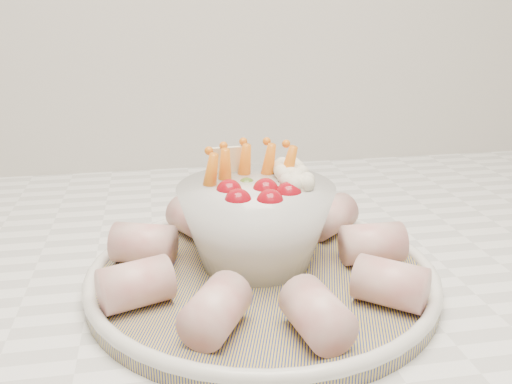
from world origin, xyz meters
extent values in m
cube|color=white|center=(0.00, 1.45, 0.90)|extent=(2.04, 0.62, 0.04)
cylinder|color=navy|center=(0.10, 1.36, 0.93)|extent=(0.39, 0.39, 0.01)
torus|color=silver|center=(0.10, 1.36, 0.94)|extent=(0.32, 0.32, 0.01)
sphere|color=maroon|center=(0.08, 1.35, 1.01)|extent=(0.02, 0.02, 0.02)
sphere|color=maroon|center=(0.10, 1.35, 1.01)|extent=(0.02, 0.02, 0.02)
sphere|color=maroon|center=(0.12, 1.36, 1.01)|extent=(0.02, 0.02, 0.02)
sphere|color=maroon|center=(0.07, 1.38, 1.01)|extent=(0.02, 0.02, 0.02)
sphere|color=maroon|center=(0.10, 1.38, 1.01)|extent=(0.02, 0.02, 0.02)
sphere|color=#476722|center=(0.09, 1.40, 1.00)|extent=(0.02, 0.02, 0.02)
cone|color=orange|center=(0.07, 1.41, 1.01)|extent=(0.02, 0.03, 0.06)
cone|color=orange|center=(0.09, 1.42, 1.01)|extent=(0.02, 0.03, 0.06)
cone|color=orange|center=(0.11, 1.42, 1.01)|extent=(0.02, 0.03, 0.06)
cone|color=orange|center=(0.06, 1.39, 1.01)|extent=(0.03, 0.03, 0.06)
cone|color=orange|center=(0.13, 1.41, 1.01)|extent=(0.03, 0.03, 0.06)
sphere|color=#EDE5CD|center=(0.13, 1.40, 1.01)|extent=(0.03, 0.03, 0.03)
sphere|color=#EDE5CD|center=(0.13, 1.37, 1.01)|extent=(0.03, 0.03, 0.03)
sphere|color=#EDE5CD|center=(0.13, 1.42, 1.01)|extent=(0.03, 0.03, 0.03)
cube|color=beige|center=(0.08, 1.43, 1.02)|extent=(0.04, 0.01, 0.04)
cylinder|color=#BE5857|center=(0.20, 1.36, 0.95)|extent=(0.06, 0.04, 0.04)
cylinder|color=#BE5857|center=(0.18, 1.43, 0.95)|extent=(0.07, 0.06, 0.04)
cylinder|color=#BE5857|center=(0.12, 1.48, 0.95)|extent=(0.05, 0.06, 0.04)
cylinder|color=#BE5857|center=(0.05, 1.45, 0.95)|extent=(0.06, 0.07, 0.04)
cylinder|color=#BE5857|center=(-0.01, 1.40, 0.95)|extent=(0.07, 0.05, 0.04)
cylinder|color=#BE5857|center=(-0.01, 1.32, 0.95)|extent=(0.07, 0.05, 0.04)
cylinder|color=#BE5857|center=(0.05, 1.27, 0.95)|extent=(0.06, 0.07, 0.04)
cylinder|color=#BE5857|center=(0.12, 1.25, 0.95)|extent=(0.05, 0.06, 0.04)
cylinder|color=#BE5857|center=(0.19, 1.29, 0.95)|extent=(0.07, 0.06, 0.04)
camera|label=1|loc=(0.01, 0.91, 1.17)|focal=40.00mm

